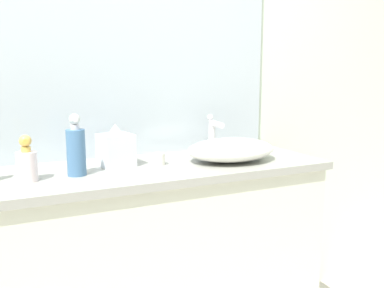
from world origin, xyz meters
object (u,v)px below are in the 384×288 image
at_px(lotion_bottle, 76,149).
at_px(tissue_box, 116,148).
at_px(candle_jar, 159,159).
at_px(sink_basin, 231,150).
at_px(perfume_bottle, 27,163).

relative_size(lotion_bottle, tissue_box, 1.34).
distance_m(tissue_box, candle_jar, 0.18).
distance_m(sink_basin, lotion_bottle, 0.65).
relative_size(sink_basin, tissue_box, 2.30).
distance_m(perfume_bottle, tissue_box, 0.36).
bearing_deg(sink_basin, lotion_bottle, 178.77).
distance_m(perfume_bottle, candle_jar, 0.51).
bearing_deg(candle_jar, lotion_bottle, -173.10).
relative_size(perfume_bottle, candle_jar, 3.25).
relative_size(lotion_bottle, candle_jar, 4.55).
bearing_deg(tissue_box, perfume_bottle, -162.86).
xyz_separation_m(perfume_bottle, tissue_box, (0.34, 0.11, 0.01)).
height_order(lotion_bottle, candle_jar, lotion_bottle).
xyz_separation_m(lotion_bottle, tissue_box, (0.17, 0.09, -0.02)).
bearing_deg(perfume_bottle, sink_basin, -0.12).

